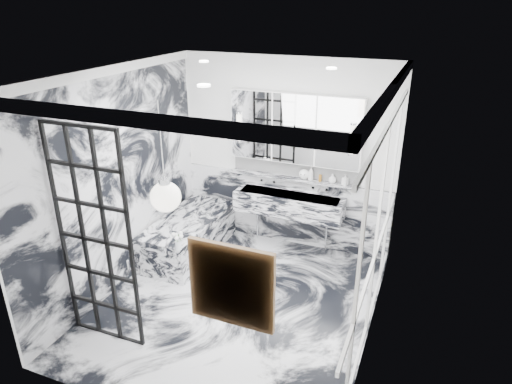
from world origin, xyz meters
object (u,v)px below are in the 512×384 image
at_px(trough_sink, 289,204).
at_px(bathtub, 189,235).
at_px(mirror_cabinet, 295,128).
at_px(crittall_door, 95,240).

distance_m(trough_sink, bathtub, 1.55).
bearing_deg(mirror_cabinet, bathtub, -147.94).
height_order(crittall_door, mirror_cabinet, crittall_door).
xyz_separation_m(trough_sink, mirror_cabinet, (-0.00, 0.17, 1.09)).
xyz_separation_m(crittall_door, mirror_cabinet, (1.25, 2.77, 0.61)).
bearing_deg(crittall_door, bathtub, 91.70).
bearing_deg(trough_sink, mirror_cabinet, 90.00).
bearing_deg(bathtub, crittall_door, -87.79).
bearing_deg(mirror_cabinet, trough_sink, -90.00).
distance_m(trough_sink, mirror_cabinet, 1.10).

